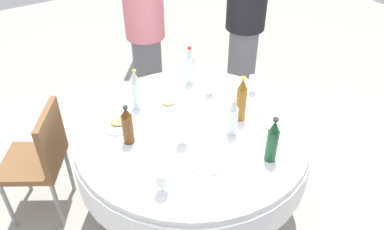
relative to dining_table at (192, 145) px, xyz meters
The scene contains 20 objects.
ground_plane 0.59m from the dining_table, ahead, with size 10.00×10.00×0.00m, color gray.
dining_table is the anchor object (origin of this frame).
bottle_amber_rear 0.45m from the dining_table, 15.59° to the right, with size 0.07×0.07×0.32m.
bottle_clear_mid 0.64m from the dining_table, 58.63° to the left, with size 0.07×0.07×0.29m.
bottle_clear_front 0.37m from the dining_table, 45.08° to the right, with size 0.06×0.06×0.27m.
bottle_dark_green_near 0.61m from the dining_table, 66.08° to the right, with size 0.07×0.07×0.29m.
bottle_clear_far 0.53m from the dining_table, 115.01° to the left, with size 0.07×0.07×0.29m.
bottle_brown_east 0.49m from the dining_table, 165.94° to the left, with size 0.07×0.07×0.26m.
wine_glass_near 0.49m from the dining_table, 38.90° to the left, with size 0.07×0.07×0.15m.
wine_glass_far 0.66m from the dining_table, 10.39° to the left, with size 0.06×0.06×0.14m.
wine_glass_east 0.62m from the dining_table, 139.37° to the right, with size 0.07×0.07×0.14m.
wine_glass_outer 0.31m from the dining_table, 143.18° to the right, with size 0.07×0.07×0.15m.
plate_west 0.36m from the dining_table, 106.81° to the right, with size 0.25×0.25×0.02m.
plate_south 0.59m from the dining_table, ahead, with size 0.25×0.25×0.02m.
plate_left 0.35m from the dining_table, 88.43° to the left, with size 0.22×0.22×0.04m.
plate_inner 0.50m from the dining_table, 142.36° to the left, with size 0.25×0.25×0.04m.
fork_mid 0.17m from the dining_table, 125.38° to the left, with size 0.18×0.02×0.01m, color silver.
person_rear 1.24m from the dining_table, 76.20° to the left, with size 0.34×0.34×1.59m.
person_mid 1.31m from the dining_table, 35.51° to the left, with size 0.34×0.34×1.69m.
chair_outer 1.03m from the dining_table, 147.82° to the left, with size 0.55×0.55×0.87m.
Camera 1 is at (-1.07, -1.62, 2.28)m, focal length 35.70 mm.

